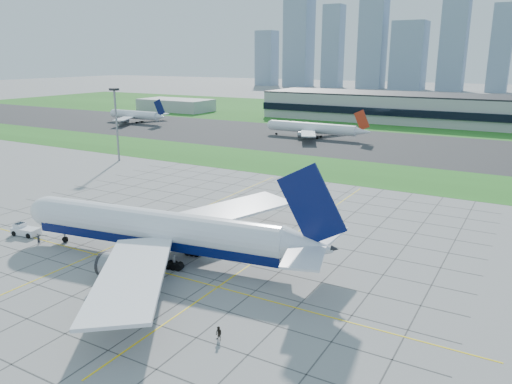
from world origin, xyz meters
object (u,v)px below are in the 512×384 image
at_px(light_mast, 116,115).
at_px(crew_near, 39,240).
at_px(airliner, 159,230).
at_px(crew_far, 219,333).
at_px(pushback_tug, 25,230).
at_px(distant_jet_1, 313,128).
at_px(distant_jet_0, 136,115).

xyz_separation_m(light_mast, crew_near, (46.40, -68.91, -15.29)).
xyz_separation_m(airliner, crew_far, (24.85, -17.71, -4.59)).
height_order(airliner, pushback_tug, airliner).
relative_size(pushback_tug, distant_jet_1, 0.18).
distance_m(pushback_tug, crew_far, 59.38).
bearing_deg(distant_jet_0, airliner, -45.87).
bearing_deg(airliner, distant_jet_0, 126.01).
xyz_separation_m(light_mast, crew_far, (96.92, -79.96, -15.21)).
relative_size(crew_near, crew_far, 0.91).
bearing_deg(crew_far, airliner, 154.13).
height_order(airliner, distant_jet_0, airliner).
xyz_separation_m(crew_near, crew_far, (50.52, -11.04, 0.09)).
height_order(crew_near, distant_jet_0, distant_jet_0).
relative_size(crew_near, distant_jet_1, 0.04).
height_order(distant_jet_0, distant_jet_1, same).
distance_m(crew_far, distant_jet_0, 232.02).
bearing_deg(crew_far, crew_near, 177.26).
height_order(airliner, distant_jet_1, airliner).
xyz_separation_m(pushback_tug, crew_far, (57.88, -13.27, -0.09)).
bearing_deg(distant_jet_1, light_mast, -115.45).
relative_size(pushback_tug, crew_near, 4.92).
relative_size(airliner, crew_far, 33.26).
bearing_deg(pushback_tug, crew_far, -21.03).
xyz_separation_m(airliner, pushback_tug, (-33.03, -4.44, -4.50)).
height_order(pushback_tug, distant_jet_0, distant_jet_0).
relative_size(light_mast, crew_far, 13.12).
height_order(light_mast, pushback_tug, light_mast).
distance_m(airliner, pushback_tug, 33.63).
bearing_deg(crew_near, pushback_tug, 84.25).
relative_size(pushback_tug, crew_far, 4.49).
height_order(light_mast, distant_jet_0, light_mast).
bearing_deg(crew_near, light_mast, 45.00).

